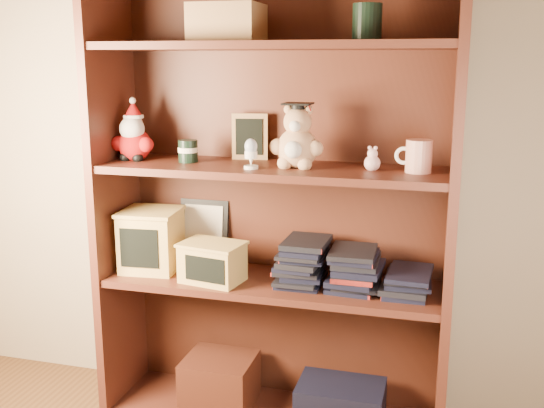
{
  "coord_description": "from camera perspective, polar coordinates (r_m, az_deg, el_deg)",
  "views": [
    {
      "loc": [
        0.55,
        -0.7,
        1.29
      ],
      "look_at": [
        -0.0,
        1.3,
        0.82
      ],
      "focal_mm": 42.0,
      "sensor_mm": 36.0,
      "label": 1
    }
  ],
  "objects": [
    {
      "name": "book_stack_right",
      "position": [
        2.13,
        12.0,
        -6.77
      ],
      "size": [
        0.14,
        0.2,
        0.08
      ],
      "color": "black",
      "rests_on": "shelf_lower"
    },
    {
      "name": "egg_cup",
      "position": [
        2.05,
        -1.9,
        4.62
      ],
      "size": [
        0.05,
        0.05,
        0.1
      ],
      "color": "white",
      "rests_on": "shelf_upper"
    },
    {
      "name": "teachers_tin",
      "position": [
        2.2,
        -7.53,
        4.75
      ],
      "size": [
        0.07,
        0.07,
        0.08
      ],
      "color": "black",
      "rests_on": "shelf_upper"
    },
    {
      "name": "pink_figurine",
      "position": [
        2.05,
        8.98,
        3.84
      ],
      "size": [
        0.05,
        0.05,
        0.08
      ],
      "color": "beige",
      "rests_on": "shelf_upper"
    },
    {
      "name": "grad_teddy_bear",
      "position": [
        2.07,
        2.26,
        5.54
      ],
      "size": [
        0.18,
        0.15,
        0.22
      ],
      "color": "tan",
      "rests_on": "shelf_upper"
    },
    {
      "name": "book_stack_mid",
      "position": [
        2.14,
        7.51,
        -5.85
      ],
      "size": [
        0.14,
        0.2,
        0.13
      ],
      "color": "black",
      "rests_on": "shelf_lower"
    },
    {
      "name": "shelf_upper",
      "position": [
        2.11,
        0.0,
        3.11
      ],
      "size": [
        1.14,
        0.33,
        0.02
      ],
      "color": "#4C2115",
      "rests_on": "ground"
    },
    {
      "name": "santa_plush",
      "position": [
        2.28,
        -12.31,
        5.91
      ],
      "size": [
        0.16,
        0.12,
        0.23
      ],
      "color": "#A50F0F",
      "rests_on": "shelf_upper"
    },
    {
      "name": "shelf_lower",
      "position": [
        2.22,
        0.0,
        -7.13
      ],
      "size": [
        1.14,
        0.33,
        0.02
      ],
      "color": "#4C2115",
      "rests_on": "ground"
    },
    {
      "name": "pencils_box",
      "position": [
        2.19,
        -5.37,
        -5.18
      ],
      "size": [
        0.23,
        0.18,
        0.14
      ],
      "color": "tan",
      "rests_on": "shelf_lower"
    },
    {
      "name": "certificate_frame",
      "position": [
        2.4,
        -6.12,
        -2.41
      ],
      "size": [
        0.19,
        0.05,
        0.23
      ],
      "color": "black",
      "rests_on": "shelf_lower"
    },
    {
      "name": "treats_box",
      "position": [
        2.33,
        -10.76,
        -3.13
      ],
      "size": [
        0.22,
        0.22,
        0.22
      ],
      "color": "tan",
      "rests_on": "shelf_lower"
    },
    {
      "name": "bookcase",
      "position": [
        2.2,
        0.29,
        -0.76
      ],
      "size": [
        1.2,
        0.35,
        1.6
      ],
      "color": "#4C2115",
      "rests_on": "ground"
    },
    {
      "name": "teacher_mug",
      "position": [
        2.03,
        12.95,
        4.2
      ],
      "size": [
        0.12,
        0.08,
        0.1
      ],
      "color": "silver",
      "rests_on": "shelf_upper"
    },
    {
      "name": "chalkboard_plaque",
      "position": [
        2.24,
        -1.99,
        6.0
      ],
      "size": [
        0.13,
        0.08,
        0.16
      ],
      "color": "#9E7547",
      "rests_on": "shelf_upper"
    },
    {
      "name": "book_stack_left",
      "position": [
        2.16,
        2.76,
        -5.08
      ],
      "size": [
        0.14,
        0.2,
        0.16
      ],
      "color": "black",
      "rests_on": "shelf_lower"
    }
  ]
}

